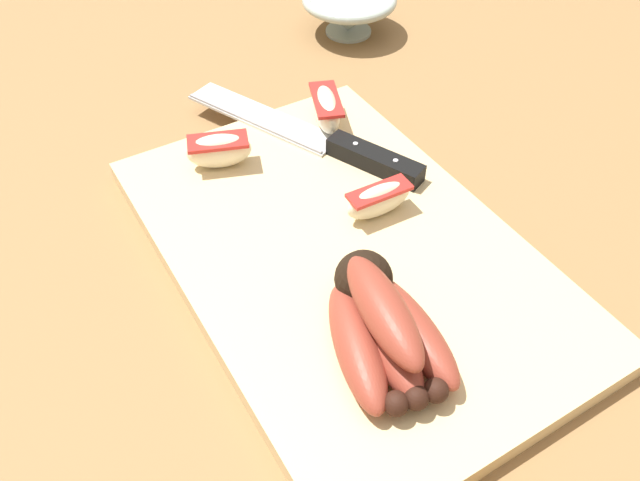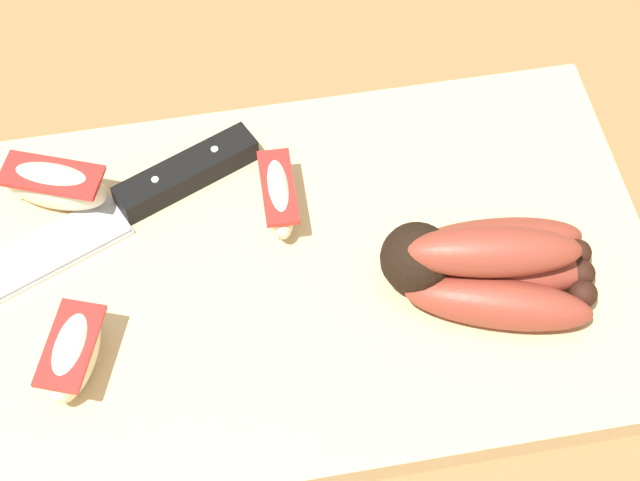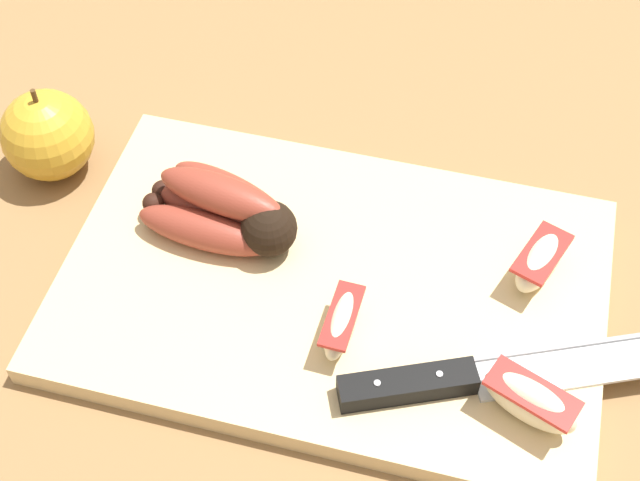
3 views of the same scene
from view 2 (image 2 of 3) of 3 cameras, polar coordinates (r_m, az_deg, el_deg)
name	(u,v)px [view 2 (image 2 of 3)]	position (r m, az deg, el deg)	size (l,w,h in m)	color
ground_plane	(311,310)	(0.67, -0.50, -3.82)	(6.00, 6.00, 0.00)	olive
cutting_board	(320,274)	(0.67, -0.01, -1.86)	(0.43, 0.28, 0.02)	#DBBC84
banana_bunch	(484,267)	(0.65, 8.97, -1.44)	(0.13, 0.10, 0.06)	black
chefs_knife	(123,209)	(0.69, -10.71, 1.72)	(0.27, 0.14, 0.02)	silver
apple_wedge_near	(278,196)	(0.68, -2.28, 2.47)	(0.02, 0.06, 0.03)	beige
apple_wedge_middle	(55,185)	(0.70, -14.28, 2.93)	(0.07, 0.05, 0.04)	beige
apple_wedge_far	(74,353)	(0.63, -13.30, -6.02)	(0.05, 0.07, 0.03)	beige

